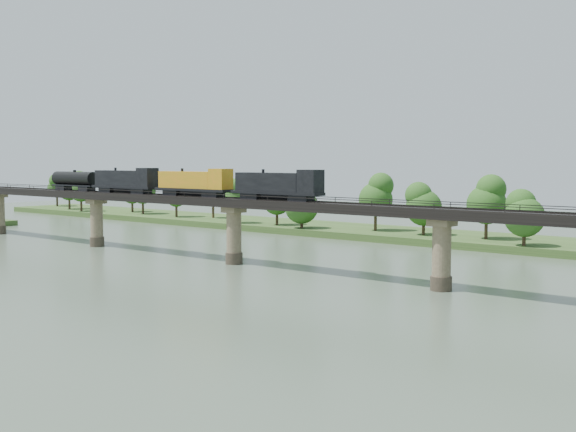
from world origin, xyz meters
The scene contains 6 objects.
ground centered at (0.00, 0.00, 0.00)m, with size 400.00×400.00×0.00m, color #3D4E3D.
far_bank centered at (0.00, 85.00, 0.80)m, with size 300.00×24.00×1.60m, color #2E491D.
bridge centered at (0.00, 30.00, 5.46)m, with size 236.00×30.00×11.50m.
bridge_superstructure centered at (0.00, 30.00, 11.79)m, with size 220.00×4.90×0.75m.
far_treeline centered at (-8.21, 80.52, 8.83)m, with size 289.06×17.54×13.60m.
freight_train centered at (-16.86, 30.00, 13.92)m, with size 73.57×2.87×5.06m.
Camera 1 is at (87.21, -59.60, 18.06)m, focal length 45.00 mm.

